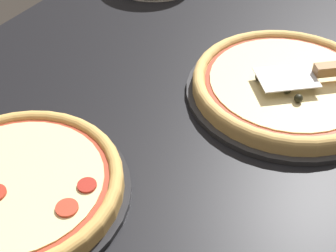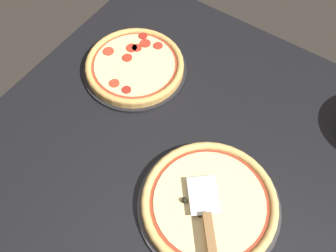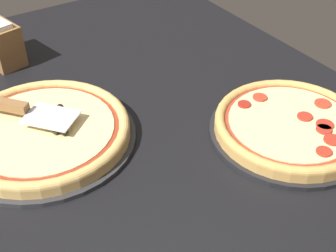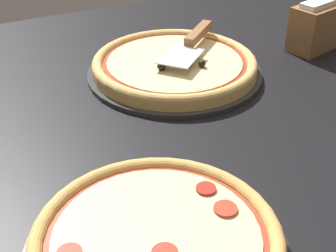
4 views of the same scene
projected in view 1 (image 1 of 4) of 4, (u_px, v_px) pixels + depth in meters
ground_plane at (255, 132)px, 84.47cm from camera, size 130.83×123.60×3.60cm
pizza_pan_front at (286, 92)px, 89.61cm from camera, size 38.29×38.29×1.00cm
pizza_front at (288, 83)px, 88.21cm from camera, size 35.99×35.99×4.17cm
pizza_pan_back at (19, 193)px, 70.84cm from camera, size 34.10×34.10×1.00cm
pizza_back at (16, 184)px, 69.43cm from camera, size 32.05×32.05×3.10cm
serving_spatula at (333, 70)px, 85.72cm from camera, size 21.27×18.79×2.00cm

